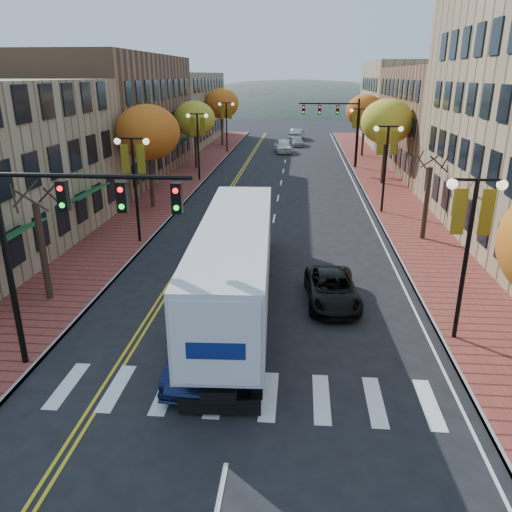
# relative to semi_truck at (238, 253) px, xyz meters

# --- Properties ---
(ground) EXTENTS (200.00, 200.00, 0.00)m
(ground) POSITION_rel_semi_truck_xyz_m (0.81, -8.34, -2.33)
(ground) COLOR black
(ground) RESTS_ON ground
(sidewalk_left) EXTENTS (4.00, 85.00, 0.15)m
(sidewalk_left) POSITION_rel_semi_truck_xyz_m (-8.19, 24.16, -2.26)
(sidewalk_left) COLOR brown
(sidewalk_left) RESTS_ON ground
(sidewalk_right) EXTENTS (4.00, 85.00, 0.15)m
(sidewalk_right) POSITION_rel_semi_truck_xyz_m (9.81, 24.16, -2.26)
(sidewalk_right) COLOR brown
(sidewalk_right) RESTS_ON ground
(building_left_mid) EXTENTS (12.00, 24.00, 11.00)m
(building_left_mid) POSITION_rel_semi_truck_xyz_m (-16.19, 27.66, 3.17)
(building_left_mid) COLOR brown
(building_left_mid) RESTS_ON ground
(building_left_far) EXTENTS (12.00, 26.00, 9.50)m
(building_left_far) POSITION_rel_semi_truck_xyz_m (-16.19, 52.66, 2.42)
(building_left_far) COLOR #9E8966
(building_left_far) RESTS_ON ground
(building_right_mid) EXTENTS (15.00, 24.00, 10.00)m
(building_right_mid) POSITION_rel_semi_truck_xyz_m (19.31, 33.66, 2.67)
(building_right_mid) COLOR brown
(building_right_mid) RESTS_ON ground
(building_right_far) EXTENTS (15.00, 20.00, 11.00)m
(building_right_far) POSITION_rel_semi_truck_xyz_m (19.31, 55.66, 3.17)
(building_right_far) COLOR #9E8966
(building_right_far) RESTS_ON ground
(tree_left_a) EXTENTS (0.28, 0.28, 4.20)m
(tree_left_a) POSITION_rel_semi_truck_xyz_m (-8.19, -0.34, -0.08)
(tree_left_a) COLOR #382619
(tree_left_a) RESTS_ON sidewalk_left
(tree_left_b) EXTENTS (4.48, 4.48, 7.21)m
(tree_left_b) POSITION_rel_semi_truck_xyz_m (-8.19, 15.66, 3.11)
(tree_left_b) COLOR #382619
(tree_left_b) RESTS_ON sidewalk_left
(tree_left_c) EXTENTS (4.16, 4.16, 6.69)m
(tree_left_c) POSITION_rel_semi_truck_xyz_m (-8.19, 31.66, 2.72)
(tree_left_c) COLOR #382619
(tree_left_c) RESTS_ON sidewalk_left
(tree_left_d) EXTENTS (4.61, 4.61, 7.42)m
(tree_left_d) POSITION_rel_semi_truck_xyz_m (-8.19, 49.66, 3.27)
(tree_left_d) COLOR #382619
(tree_left_d) RESTS_ON sidewalk_left
(tree_right_b) EXTENTS (0.28, 0.28, 4.20)m
(tree_right_b) POSITION_rel_semi_truck_xyz_m (9.81, 9.66, -0.08)
(tree_right_b) COLOR #382619
(tree_right_b) RESTS_ON sidewalk_right
(tree_right_c) EXTENTS (4.48, 4.48, 7.21)m
(tree_right_c) POSITION_rel_semi_truck_xyz_m (9.81, 25.66, 3.11)
(tree_right_c) COLOR #382619
(tree_right_c) RESTS_ON sidewalk_right
(tree_right_d) EXTENTS (4.35, 4.35, 7.00)m
(tree_right_d) POSITION_rel_semi_truck_xyz_m (9.81, 41.66, 2.96)
(tree_right_d) COLOR #382619
(tree_right_d) RESTS_ON sidewalk_right
(lamp_left_b) EXTENTS (1.96, 0.36, 6.05)m
(lamp_left_b) POSITION_rel_semi_truck_xyz_m (-6.69, 7.66, 1.96)
(lamp_left_b) COLOR black
(lamp_left_b) RESTS_ON ground
(lamp_left_c) EXTENTS (1.96, 0.36, 6.05)m
(lamp_left_c) POSITION_rel_semi_truck_xyz_m (-6.69, 25.66, 1.96)
(lamp_left_c) COLOR black
(lamp_left_c) RESTS_ON ground
(lamp_left_d) EXTENTS (1.96, 0.36, 6.05)m
(lamp_left_d) POSITION_rel_semi_truck_xyz_m (-6.69, 43.66, 1.96)
(lamp_left_d) COLOR black
(lamp_left_d) RESTS_ON ground
(lamp_right_a) EXTENTS (1.96, 0.36, 6.05)m
(lamp_right_a) POSITION_rel_semi_truck_xyz_m (8.31, -2.34, 1.96)
(lamp_right_a) COLOR black
(lamp_right_a) RESTS_ON ground
(lamp_right_b) EXTENTS (1.96, 0.36, 6.05)m
(lamp_right_b) POSITION_rel_semi_truck_xyz_m (8.31, 15.66, 1.96)
(lamp_right_b) COLOR black
(lamp_right_b) RESTS_ON ground
(lamp_right_c) EXTENTS (1.96, 0.36, 6.05)m
(lamp_right_c) POSITION_rel_semi_truck_xyz_m (8.31, 33.66, 1.96)
(lamp_right_c) COLOR black
(lamp_right_c) RESTS_ON ground
(traffic_mast_near) EXTENTS (6.10, 0.35, 7.00)m
(traffic_mast_near) POSITION_rel_semi_truck_xyz_m (-4.67, -5.34, 2.59)
(traffic_mast_near) COLOR black
(traffic_mast_near) RESTS_ON ground
(traffic_mast_far) EXTENTS (6.10, 0.34, 7.00)m
(traffic_mast_far) POSITION_rel_semi_truck_xyz_m (6.29, 33.66, 2.59)
(traffic_mast_far) COLOR black
(traffic_mast_far) RESTS_ON ground
(semi_truck) EXTENTS (3.30, 16.06, 3.99)m
(semi_truck) POSITION_rel_semi_truck_xyz_m (0.00, 0.00, 0.00)
(semi_truck) COLOR black
(semi_truck) RESTS_ON ground
(navy_sedan) EXTENTS (2.10, 5.00, 1.61)m
(navy_sedan) POSITION_rel_semi_truck_xyz_m (-0.42, -4.99, -1.53)
(navy_sedan) COLOR #0C1333
(navy_sedan) RESTS_ON ground
(black_suv) EXTENTS (2.39, 4.73, 1.28)m
(black_suv) POSITION_rel_semi_truck_xyz_m (3.98, 0.55, -1.69)
(black_suv) COLOR black
(black_suv) RESTS_ON ground
(car_far_white) EXTENTS (2.57, 5.03, 1.64)m
(car_far_white) POSITION_rel_semi_truck_xyz_m (0.31, 44.28, -1.51)
(car_far_white) COLOR silver
(car_far_white) RESTS_ON ground
(car_far_silver) EXTENTS (1.85, 4.22, 1.21)m
(car_far_silver) POSITION_rel_semi_truck_xyz_m (2.06, 50.69, -1.73)
(car_far_silver) COLOR #96969D
(car_far_silver) RESTS_ON ground
(car_far_oncoming) EXTENTS (2.31, 4.97, 1.58)m
(car_far_oncoming) POSITION_rel_semi_truck_xyz_m (1.93, 58.22, -1.54)
(car_far_oncoming) COLOR #A3A4AA
(car_far_oncoming) RESTS_ON ground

